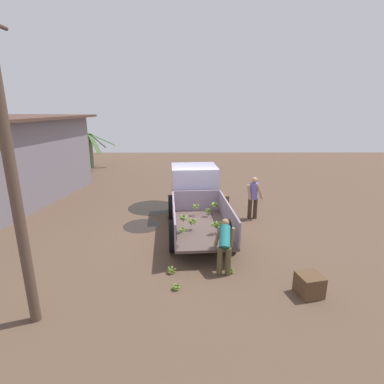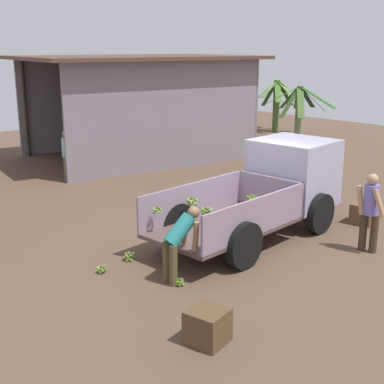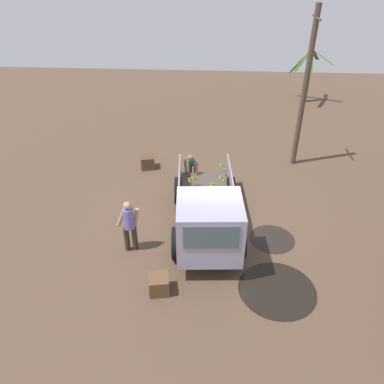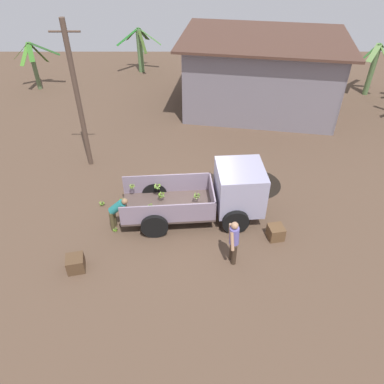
{
  "view_description": "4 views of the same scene",
  "coord_description": "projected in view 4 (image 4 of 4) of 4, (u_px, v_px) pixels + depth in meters",
  "views": [
    {
      "loc": [
        -9.49,
        0.05,
        4.15
      ],
      "look_at": [
        0.41,
        0.01,
        1.29
      ],
      "focal_mm": 28.0,
      "sensor_mm": 36.0,
      "label": 1
    },
    {
      "loc": [
        -8.23,
        -7.48,
        4.04
      ],
      "look_at": [
        -0.98,
        0.58,
        1.07
      ],
      "focal_mm": 50.0,
      "sensor_mm": 36.0,
      "label": 2
    },
    {
      "loc": [
        9.27,
        -0.01,
        7.27
      ],
      "look_at": [
        0.22,
        -0.62,
        1.39
      ],
      "focal_mm": 35.0,
      "sensor_mm": 36.0,
      "label": 3
    },
    {
      "loc": [
        -0.04,
        -10.2,
        9.0
      ],
      "look_at": [
        -0.04,
        -0.2,
        1.1
      ],
      "focal_mm": 35.0,
      "sensor_mm": 36.0,
      "label": 4
    }
  ],
  "objects": [
    {
      "name": "person_bystander_near_shed",
      "position": [
        187.0,
        105.0,
        18.64
      ],
      "size": [
        0.49,
        0.52,
        1.55
      ],
      "rotation": [
        0.0,
        0.0,
        5.44
      ],
      "color": "brown",
      "rests_on": "ground"
    },
    {
      "name": "person_worker_loading",
      "position": [
        117.0,
        211.0,
        12.47
      ],
      "size": [
        0.71,
        0.56,
        1.33
      ],
      "rotation": [
        0.0,
        0.0,
        -0.13
      ],
      "color": "#4C4328",
      "rests_on": "ground"
    },
    {
      "name": "wooden_crate_0",
      "position": [
        76.0,
        263.0,
        11.37
      ],
      "size": [
        0.62,
        0.62,
        0.5
      ],
      "primitive_type": "cube",
      "rotation": [
        0.0,
        0.0,
        3.36
      ],
      "color": "#513824",
      "rests_on": "ground"
    },
    {
      "name": "mud_patch_0",
      "position": [
        256.0,
        184.0,
        14.92
      ],
      "size": [
        1.98,
        1.98,
        0.01
      ],
      "primitive_type": "cylinder",
      "color": "black",
      "rests_on": "ground"
    },
    {
      "name": "banana_bunch_on_ground_0",
      "position": [
        102.0,
        203.0,
        13.85
      ],
      "size": [
        0.21,
        0.21,
        0.15
      ],
      "color": "brown",
      "rests_on": "ground"
    },
    {
      "name": "mud_patch_1",
      "position": [
        206.0,
        182.0,
        15.0
      ],
      "size": [
        1.35,
        1.35,
        0.01
      ],
      "primitive_type": "cylinder",
      "color": "black",
      "rests_on": "ground"
    },
    {
      "name": "banana_palm_4",
      "position": [
        373.0,
        68.0,
        20.77
      ],
      "size": [
        1.92,
        2.21,
        2.87
      ],
      "color": "#557242",
      "rests_on": "ground"
    },
    {
      "name": "person_foreground_visitor",
      "position": [
        234.0,
        240.0,
        11.22
      ],
      "size": [
        0.36,
        0.67,
        1.63
      ],
      "rotation": [
        0.0,
        0.0,
        3.33
      ],
      "color": "#3A2B1F",
      "rests_on": "ground"
    },
    {
      "name": "cargo_truck",
      "position": [
        224.0,
        192.0,
        12.85
      ],
      "size": [
        4.96,
        2.28,
        1.97
      ],
      "rotation": [
        0.0,
        0.0,
        0.08
      ],
      "color": "#503F3A",
      "rests_on": "ground"
    },
    {
      "name": "banana_palm_1",
      "position": [
        34.0,
        63.0,
        21.41
      ],
      "size": [
        2.59,
        2.19,
        2.69
      ],
      "color": "#566C45",
      "rests_on": "ground"
    },
    {
      "name": "banana_palm_3",
      "position": [
        140.0,
        49.0,
        23.67
      ],
      "size": [
        2.7,
        2.14,
        2.72
      ],
      "color": "#5B814C",
      "rests_on": "ground"
    },
    {
      "name": "wooden_crate_1",
      "position": [
        276.0,
        232.0,
        12.43
      ],
      "size": [
        0.58,
        0.58,
        0.48
      ],
      "primitive_type": "cube",
      "rotation": [
        0.0,
        0.0,
        0.19
      ],
      "color": "brown",
      "rests_on": "ground"
    },
    {
      "name": "ground",
      "position": [
        193.0,
        212.0,
        13.59
      ],
      "size": [
        36.0,
        36.0,
        0.0
      ],
      "primitive_type": "plane",
      "color": "brown"
    },
    {
      "name": "utility_pole",
      "position": [
        78.0,
        98.0,
        14.23
      ],
      "size": [
        1.09,
        0.2,
        5.86
      ],
      "color": "brown",
      "rests_on": "ground"
    },
    {
      "name": "warehouse_shed",
      "position": [
        272.0,
        60.0,
        18.69
      ],
      "size": [
        8.99,
        7.08,
        3.7
      ],
      "rotation": [
        0.0,
        0.0,
        -0.16
      ],
      "color": "gray",
      "rests_on": "ground"
    },
    {
      "name": "banana_bunch_on_ground_1",
      "position": [
        122.0,
        200.0,
        13.95
      ],
      "size": [
        0.23,
        0.24,
        0.19
      ],
      "color": "brown",
      "rests_on": "ground"
    },
    {
      "name": "banana_bunch_on_ground_2",
      "position": [
        115.0,
        229.0,
        12.77
      ],
      "size": [
        0.17,
        0.17,
        0.15
      ],
      "color": "#4A4330",
      "rests_on": "ground"
    }
  ]
}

